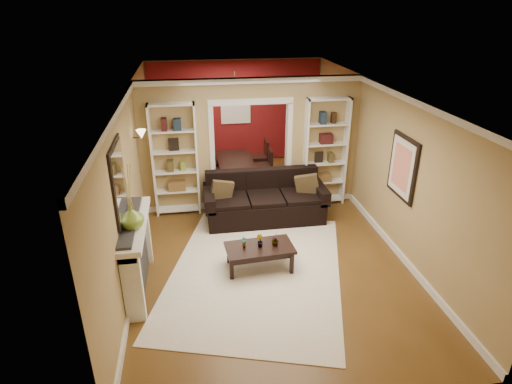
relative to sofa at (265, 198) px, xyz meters
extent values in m
plane|color=brown|center=(-0.17, -0.45, -0.47)|extent=(8.00, 8.00, 0.00)
plane|color=white|center=(-0.17, -0.45, 2.23)|extent=(8.00, 8.00, 0.00)
plane|color=tan|center=(-0.17, 3.55, 0.88)|extent=(8.00, 0.00, 8.00)
plane|color=tan|center=(-0.17, -4.45, 0.88)|extent=(8.00, 0.00, 8.00)
plane|color=tan|center=(-2.42, -0.45, 0.88)|extent=(0.00, 8.00, 8.00)
plane|color=tan|center=(2.08, -0.45, 0.88)|extent=(0.00, 8.00, 8.00)
cube|color=tan|center=(-0.17, 0.75, 0.88)|extent=(4.50, 0.15, 2.70)
cube|color=maroon|center=(-0.17, 3.52, 0.85)|extent=(4.44, 0.04, 2.64)
cube|color=#8CA5CC|center=(-0.17, 3.48, 1.08)|extent=(0.78, 0.03, 0.98)
cube|color=white|center=(-0.46, -1.78, -0.46)|extent=(3.67, 4.40, 0.01)
cube|color=black|center=(0.00, 0.00, 0.00)|extent=(2.41, 1.04, 0.94)
cube|color=brown|center=(-0.85, -0.02, 0.20)|extent=(0.43, 0.17, 0.42)
cube|color=brown|center=(0.85, -0.02, 0.21)|extent=(0.47, 0.27, 0.45)
cube|color=black|center=(-0.39, -1.71, -0.26)|extent=(1.14, 0.67, 0.41)
imported|color=#336626|center=(-0.65, -1.71, 0.04)|extent=(0.12, 0.10, 0.20)
imported|color=#336626|center=(-0.39, -1.71, 0.05)|extent=(0.14, 0.15, 0.21)
imported|color=#336626|center=(-0.14, -1.71, 0.05)|extent=(0.12, 0.12, 0.21)
cube|color=white|center=(-1.72, 0.58, 0.68)|extent=(0.90, 0.30, 2.30)
cube|color=white|center=(1.38, 0.58, 0.68)|extent=(0.90, 0.30, 2.30)
cube|color=white|center=(-2.26, -1.95, 0.11)|extent=(0.32, 1.70, 1.16)
imported|color=olive|center=(-2.26, -2.15, 0.86)|extent=(0.35, 0.35, 0.35)
cube|color=silver|center=(-2.40, -1.95, 1.33)|extent=(0.03, 0.95, 1.10)
cube|color=#FFE0A5|center=(-2.32, 0.10, 1.36)|extent=(0.18, 0.18, 0.22)
cube|color=black|center=(2.04, -1.45, 1.08)|extent=(0.04, 0.85, 1.05)
imported|color=black|center=(-0.33, 2.14, -0.21)|extent=(1.51, 0.84, 0.53)
cube|color=black|center=(-0.88, 1.84, -0.09)|extent=(0.38, 0.38, 0.77)
cube|color=black|center=(0.22, 1.84, -0.04)|extent=(0.57, 0.57, 0.87)
cube|color=black|center=(-0.88, 2.44, -0.01)|extent=(0.55, 0.55, 0.93)
cube|color=black|center=(0.22, 2.44, -0.02)|extent=(0.57, 0.57, 0.91)
cube|color=#3A281A|center=(-0.17, 2.25, 1.55)|extent=(0.50, 0.50, 0.30)
camera|label=1|loc=(-1.38, -7.58, 3.62)|focal=30.00mm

